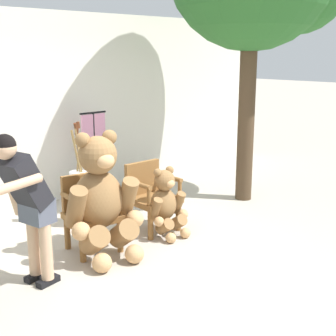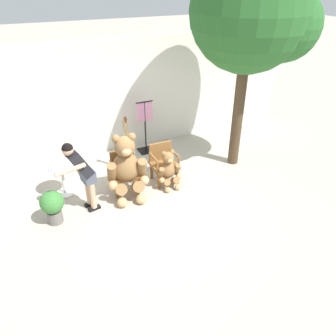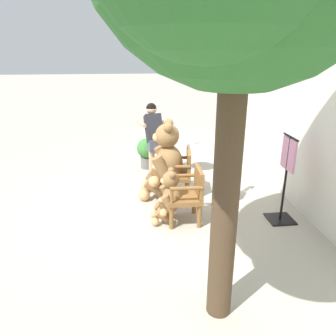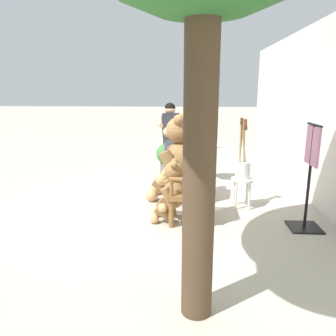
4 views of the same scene
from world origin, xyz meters
name	(u,v)px [view 1 (image 1 of 4)]	position (x,y,z in m)	size (l,w,h in m)	color
ground_plane	(144,248)	(0.00, 0.00, 0.00)	(60.00, 60.00, 0.00)	#B2A899
back_wall	(38,110)	(0.00, 2.40, 1.40)	(10.00, 0.16, 2.80)	silver
wooden_chair_left	(90,210)	(-0.45, 0.41, 0.46)	(0.63, 0.59, 0.86)	brown
wooden_chair_right	(151,195)	(0.46, 0.41, 0.46)	(0.57, 0.53, 0.86)	brown
teddy_bear_large	(101,197)	(-0.47, 0.16, 0.69)	(0.86, 0.84, 1.40)	olive
teddy_bear_small	(166,203)	(0.46, 0.13, 0.42)	(0.52, 0.49, 0.86)	olive
person_visitor	(26,197)	(-1.38, 0.04, 0.91)	(0.76, 0.59, 1.53)	black
white_stool	(79,199)	(-0.12, 1.17, 0.36)	(0.34, 0.34, 0.46)	white
brush_bucket	(78,177)	(-0.13, 1.17, 0.65)	(0.22, 0.22, 0.91)	white
clothing_display_stand	(95,155)	(0.61, 1.88, 0.72)	(0.44, 0.40, 1.36)	black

